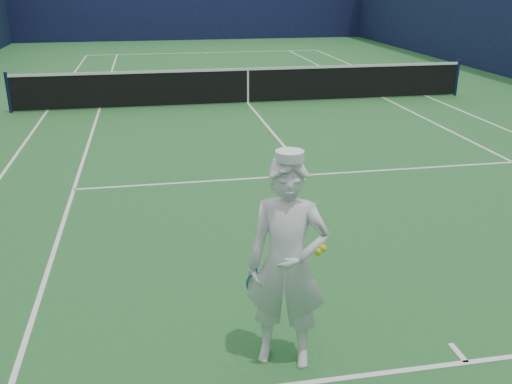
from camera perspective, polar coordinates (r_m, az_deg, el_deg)
ground at (r=16.44m, az=-0.80°, el=8.84°), size 80.00×80.00×0.00m
court_markings at (r=16.44m, az=-0.80°, el=8.86°), size 11.03×23.83×0.01m
windscreen_fence at (r=16.15m, az=-0.84°, el=15.80°), size 20.12×36.12×4.00m
tennis_net at (r=16.34m, az=-0.81°, el=10.75°), size 12.88×0.09×1.07m
tennis_player at (r=5.08m, az=3.14°, el=-7.24°), size 0.84×0.72×2.04m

